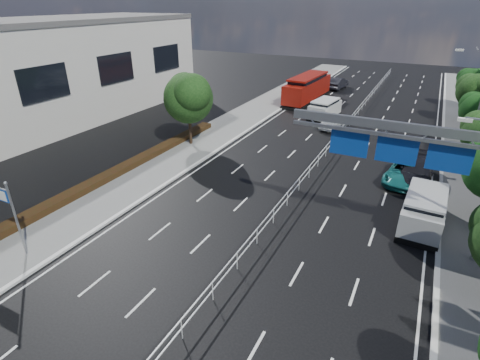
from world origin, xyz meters
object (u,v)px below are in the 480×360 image
at_px(toilet_sign, 7,205).
at_px(white_minivan, 325,109).
at_px(near_car_silver, 332,122).
at_px(parked_car_teal, 405,173).
at_px(silver_minivan, 424,210).
at_px(red_bus, 307,88).
at_px(overhead_gantry, 413,148).
at_px(parked_car_dark, 417,171).
at_px(near_car_dark, 338,83).

distance_m(toilet_sign, white_minivan, 32.95).
bearing_deg(toilet_sign, near_car_silver, 71.96).
distance_m(toilet_sign, parked_car_teal, 25.58).
bearing_deg(silver_minivan, red_bus, 122.92).
bearing_deg(overhead_gantry, near_car_silver, 113.90).
bearing_deg(overhead_gantry, parked_car_dark, 86.86).
xyz_separation_m(white_minivan, near_car_dark, (-2.46, 16.45, -0.22)).
relative_size(white_minivan, near_car_dark, 1.02).
xyz_separation_m(toilet_sign, white_minivan, (7.75, 31.97, -1.88)).
distance_m(near_car_dark, parked_car_dark, 32.12).
distance_m(white_minivan, red_bus, 8.26).
height_order(red_bus, silver_minivan, red_bus).
bearing_deg(silver_minivan, toilet_sign, -143.91).
xyz_separation_m(red_bus, near_car_dark, (1.84, 9.43, -0.91)).
xyz_separation_m(white_minivan, silver_minivan, (11.19, -19.43, 0.01)).
bearing_deg(silver_minivan, near_car_dark, 113.41).
xyz_separation_m(white_minivan, parked_car_teal, (9.70, -13.40, -0.34)).
distance_m(toilet_sign, red_bus, 39.16).
relative_size(toilet_sign, overhead_gantry, 0.42).
height_order(silver_minivan, parked_car_teal, silver_minivan).
xyz_separation_m(white_minivan, parked_car_dark, (10.44, -12.97, -0.24)).
bearing_deg(parked_car_dark, toilet_sign, -131.55).
bearing_deg(near_car_dark, toilet_sign, 90.05).
bearing_deg(silver_minivan, parked_car_dark, 99.21).
xyz_separation_m(red_bus, parked_car_dark, (14.73, -19.99, -0.93)).
bearing_deg(near_car_silver, red_bus, -53.78).
bearing_deg(white_minivan, red_bus, 128.96).
relative_size(silver_minivan, parked_car_dark, 0.94).
relative_size(white_minivan, parked_car_dark, 0.92).
height_order(near_car_silver, parked_car_dark, parked_car_dark).
distance_m(near_car_dark, silver_minivan, 38.39).
height_order(near_car_dark, silver_minivan, silver_minivan).
bearing_deg(parked_car_teal, red_bus, 132.02).
bearing_deg(near_car_dark, parked_car_dark, 119.95).
height_order(near_car_dark, parked_car_teal, near_car_dark).
bearing_deg(silver_minivan, parked_car_teal, 106.40).
distance_m(near_car_silver, near_car_dark, 20.03).
bearing_deg(near_car_silver, near_car_dark, -72.21).
bearing_deg(white_minivan, parked_car_teal, -46.58).
distance_m(near_car_silver, parked_car_dark, 13.18).
height_order(red_bus, near_car_silver, red_bus).
height_order(toilet_sign, overhead_gantry, overhead_gantry).
distance_m(toilet_sign, parked_car_dark, 26.39).
bearing_deg(near_car_dark, red_bus, 85.25).
bearing_deg(overhead_gantry, toilet_sign, -150.40).
bearing_deg(near_car_silver, white_minivan, -56.66).
relative_size(toilet_sign, white_minivan, 0.83).
relative_size(parked_car_teal, parked_car_dark, 0.91).
height_order(red_bus, near_car_dark, red_bus).
bearing_deg(near_car_dark, white_minivan, 104.78).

